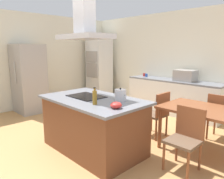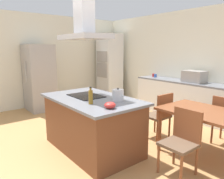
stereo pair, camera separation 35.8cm
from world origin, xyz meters
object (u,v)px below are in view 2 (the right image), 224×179
range_hood (84,24)px  mixing_bowl (110,105)px  tea_kettle (118,95)px  countertop_microwave (194,77)px  coffee_mug_red (154,75)px  dining_table (208,117)px  chair_facing_island (182,137)px  coffee_mug_blue (155,76)px  refrigerator (39,78)px  cooktop (86,96)px  olive_oil_bottle (91,97)px  wall_oven_stack (110,67)px  chair_at_left_end (160,113)px

range_hood → mixing_bowl: bearing=-10.1°
tea_kettle → countertop_microwave: (-0.28, 2.66, 0.05)m
tea_kettle → range_hood: (-0.59, -0.22, 1.11)m
coffee_mug_red → tea_kettle: bearing=-59.5°
dining_table → range_hood: size_ratio=1.56×
chair_facing_island → coffee_mug_blue: bearing=136.5°
tea_kettle → chair_facing_island: (0.95, 0.35, -0.48)m
dining_table → chair_facing_island: size_ratio=1.57×
refrigerator → range_hood: bearing=-4.5°
coffee_mug_red → mixing_bowl: bearing=-58.8°
cooktop → range_hood: bearing=0.0°
olive_oil_bottle → countertop_microwave: size_ratio=0.51×
cooktop → coffee_mug_blue: 3.02m
refrigerator → chair_facing_island: (4.34, 0.36, -0.40)m
countertop_microwave → refrigerator: size_ratio=0.27×
cooktop → tea_kettle: size_ratio=2.58×
refrigerator → coffee_mug_blue: bearing=54.5°
dining_table → mixing_bowl: bearing=-115.9°
countertop_microwave → wall_oven_stack: wall_oven_stack is taller
cooktop → chair_facing_island: cooktop is taller
tea_kettle → chair_facing_island: tea_kettle is taller
tea_kettle → olive_oil_bottle: 0.46m
countertop_microwave → dining_table: 2.08m
tea_kettle → coffee_mug_blue: 3.05m
cooktop → tea_kettle: bearing=20.7°
coffee_mug_blue → wall_oven_stack: bearing=-172.5°
countertop_microwave → dining_table: countertop_microwave is taller
tea_kettle → refrigerator: size_ratio=0.13×
olive_oil_bottle → coffee_mug_red: bearing=115.5°
cooktop → dining_table: size_ratio=0.43×
mixing_bowl → coffee_mug_blue: size_ratio=1.79×
cooktop → range_hood: size_ratio=0.67×
countertop_microwave → dining_table: size_ratio=0.36×
cooktop → coffee_mug_red: size_ratio=6.67×
chair_at_left_end → wall_oven_stack: bearing=157.2°
cooktop → olive_oil_bottle: bearing=-24.5°
olive_oil_bottle → wall_oven_stack: bearing=138.3°
coffee_mug_red → chair_at_left_end: 2.40m
range_hood → coffee_mug_red: bearing=109.0°
wall_oven_stack → chair_at_left_end: bearing=-22.8°
mixing_bowl → chair_at_left_end: mixing_bowl is taller
tea_kettle → refrigerator: 3.39m
olive_oil_bottle → wall_oven_stack: (-3.22, 2.88, 0.09)m
chair_facing_island → range_hood: (-1.54, -0.57, 1.59)m
refrigerator → dining_table: bearing=13.2°
countertop_microwave → coffee_mug_red: bearing=177.4°
coffee_mug_red → coffee_mug_blue: bearing=-24.1°
cooktop → mixing_bowl: size_ratio=3.72×
chair_facing_island → olive_oil_bottle: bearing=-142.3°
chair_at_left_end → range_hood: range_hood is taller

